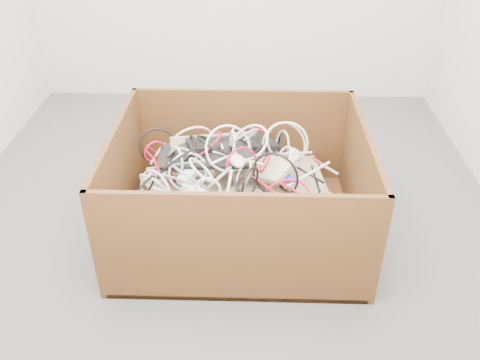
{
  "coord_description": "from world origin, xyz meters",
  "views": [
    {
      "loc": [
        0.15,
        -2.29,
        1.69
      ],
      "look_at": [
        0.09,
        -0.19,
        0.3
      ],
      "focal_mm": 38.05,
      "sensor_mm": 36.0,
      "label": 1
    }
  ],
  "objects_px": {
    "cardboard_box": "(237,207)",
    "vga_plug": "(289,179)",
    "power_strip_left": "(199,164)",
    "power_strip_right": "(208,200)"
  },
  "relations": [
    {
      "from": "cardboard_box",
      "to": "power_strip_right",
      "type": "bearing_deg",
      "value": -122.88
    },
    {
      "from": "cardboard_box",
      "to": "power_strip_right",
      "type": "height_order",
      "value": "cardboard_box"
    },
    {
      "from": "power_strip_left",
      "to": "cardboard_box",
      "type": "bearing_deg",
      "value": -74.39
    },
    {
      "from": "cardboard_box",
      "to": "vga_plug",
      "type": "relative_size",
      "value": 26.79
    },
    {
      "from": "power_strip_left",
      "to": "vga_plug",
      "type": "xyz_separation_m",
      "value": [
        0.44,
        -0.12,
        -0.0
      ]
    },
    {
      "from": "cardboard_box",
      "to": "power_strip_left",
      "type": "distance_m",
      "value": 0.3
    },
    {
      "from": "power_strip_left",
      "to": "power_strip_right",
      "type": "bearing_deg",
      "value": -131.59
    },
    {
      "from": "power_strip_right",
      "to": "vga_plug",
      "type": "bearing_deg",
      "value": 52.67
    },
    {
      "from": "power_strip_left",
      "to": "power_strip_right",
      "type": "relative_size",
      "value": 1.03
    },
    {
      "from": "power_strip_left",
      "to": "vga_plug",
      "type": "height_order",
      "value": "power_strip_left"
    }
  ]
}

